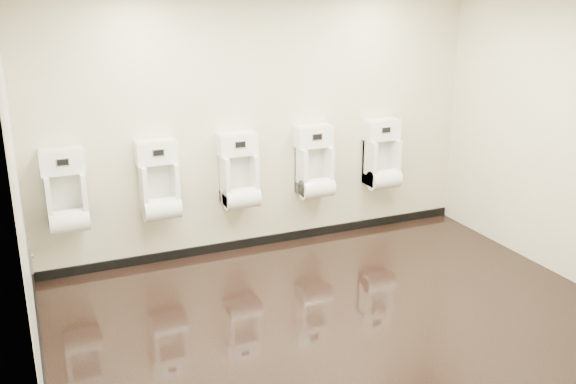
% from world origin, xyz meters
% --- Properties ---
extents(ground, '(5.00, 3.50, 0.00)m').
position_xyz_m(ground, '(0.00, 0.00, 0.00)').
color(ground, black).
rests_on(ground, ground).
extents(back_wall, '(5.00, 0.02, 2.80)m').
position_xyz_m(back_wall, '(0.00, 1.75, 1.40)').
color(back_wall, beige).
rests_on(back_wall, ground).
extents(front_wall, '(5.00, 0.02, 2.80)m').
position_xyz_m(front_wall, '(0.00, -1.75, 1.40)').
color(front_wall, beige).
rests_on(front_wall, ground).
extents(left_wall, '(0.02, 3.50, 2.80)m').
position_xyz_m(left_wall, '(-2.50, 0.00, 1.40)').
color(left_wall, beige).
rests_on(left_wall, ground).
extents(right_wall, '(0.02, 3.50, 2.80)m').
position_xyz_m(right_wall, '(2.50, 0.00, 1.40)').
color(right_wall, beige).
rests_on(right_wall, ground).
extents(tile_overlay_left, '(0.01, 3.50, 2.80)m').
position_xyz_m(tile_overlay_left, '(-2.50, 0.00, 1.40)').
color(tile_overlay_left, white).
rests_on(tile_overlay_left, ground).
extents(skirting_back, '(5.00, 0.02, 0.10)m').
position_xyz_m(skirting_back, '(0.00, 1.74, 0.05)').
color(skirting_back, black).
rests_on(skirting_back, ground).
extents(skirting_left, '(0.02, 3.50, 0.10)m').
position_xyz_m(skirting_left, '(-2.49, 0.00, 0.05)').
color(skirting_left, black).
rests_on(skirting_left, ground).
extents(access_panel, '(0.04, 0.25, 0.25)m').
position_xyz_m(access_panel, '(-2.48, 1.20, 0.50)').
color(access_panel, '#9E9EA3').
rests_on(access_panel, left_wall).
extents(urinal_0, '(0.43, 0.32, 0.79)m').
position_xyz_m(urinal_0, '(-2.09, 1.61, 0.89)').
color(urinal_0, white).
rests_on(urinal_0, back_wall).
extents(urinal_1, '(0.43, 0.32, 0.79)m').
position_xyz_m(urinal_1, '(-1.19, 1.61, 0.89)').
color(urinal_1, white).
rests_on(urinal_1, back_wall).
extents(urinal_2, '(0.43, 0.32, 0.79)m').
position_xyz_m(urinal_2, '(-0.33, 1.61, 0.89)').
color(urinal_2, white).
rests_on(urinal_2, back_wall).
extents(urinal_3, '(0.43, 0.32, 0.79)m').
position_xyz_m(urinal_3, '(0.57, 1.61, 0.89)').
color(urinal_3, white).
rests_on(urinal_3, back_wall).
extents(urinal_4, '(0.43, 0.32, 0.79)m').
position_xyz_m(urinal_4, '(1.44, 1.61, 0.89)').
color(urinal_4, white).
rests_on(urinal_4, back_wall).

